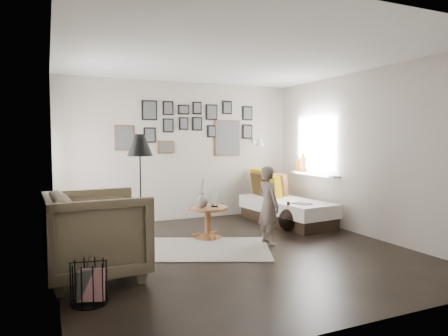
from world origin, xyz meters
name	(u,v)px	position (x,y,z in m)	size (l,w,h in m)	color
ground	(235,251)	(0.00, 0.00, 0.00)	(4.80, 4.80, 0.00)	black
wall_back	(181,151)	(0.00, 2.40, 1.30)	(4.50, 4.50, 0.00)	#AEA498
wall_front	(366,166)	(0.00, -2.40, 1.30)	(4.50, 4.50, 0.00)	#AEA498
wall_left	(54,159)	(-2.25, 0.00, 1.30)	(4.80, 4.80, 0.00)	#AEA498
wall_right	(365,153)	(2.25, 0.00, 1.30)	(4.80, 4.80, 0.00)	#AEA498
ceiling	(236,57)	(0.00, 0.00, 2.60)	(4.80, 4.80, 0.00)	white
door_left	(54,173)	(-2.23, 1.20, 1.05)	(0.00, 2.14, 2.14)	white
window_right	(309,171)	(2.18, 1.34, 0.93)	(0.15, 1.32, 1.30)	white
gallery_wall	(196,128)	(0.29, 2.38, 1.74)	(2.74, 0.03, 1.08)	brown
wall_sconce	(260,142)	(1.55, 2.13, 1.46)	(0.18, 0.36, 0.16)	white
rug	(205,249)	(-0.35, 0.24, 0.01)	(1.76, 1.23, 0.01)	silver
pedestal_table	(208,224)	(-0.09, 0.80, 0.22)	(0.62, 0.62, 0.49)	brown
vase	(203,198)	(-0.17, 0.82, 0.62)	(0.18, 0.18, 0.44)	black
candles	(215,199)	(0.02, 0.80, 0.60)	(0.11, 0.11, 0.23)	black
daybed	(284,207)	(1.63, 1.36, 0.29)	(1.04, 2.04, 0.95)	black
magazine_on_daybed	(302,203)	(1.58, 0.71, 0.44)	(0.21, 0.29, 0.02)	black
armchair	(97,234)	(-1.85, -0.34, 0.48)	(1.02, 1.05, 0.96)	#6A6047
armchair_cushion	(99,233)	(-1.82, -0.29, 0.48)	(0.43, 0.43, 0.11)	silver
floor_lamp	(140,149)	(-1.08, 0.99, 1.38)	(0.37, 0.37, 1.60)	black
magazine_basket	(89,283)	(-2.00, -1.05, 0.19)	(0.36, 0.36, 0.39)	black
demijohn_large	(288,220)	(1.30, 0.70, 0.19)	(0.33, 0.33, 0.49)	black
demijohn_small	(310,221)	(1.65, 0.58, 0.17)	(0.29, 0.29, 0.45)	black
child	(268,205)	(0.59, 0.13, 0.57)	(0.41, 0.27, 1.14)	#64564F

